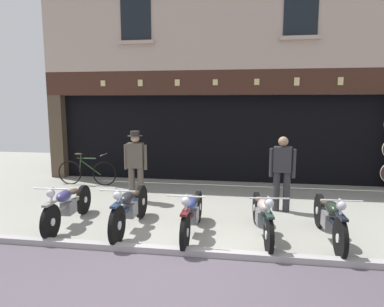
{
  "coord_description": "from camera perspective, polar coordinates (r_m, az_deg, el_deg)",
  "views": [
    {
      "loc": [
        0.88,
        -4.99,
        2.38
      ],
      "look_at": [
        -0.33,
        2.68,
        1.23
      ],
      "focal_mm": 32.22,
      "sensor_mm": 36.0,
      "label": 1
    }
  ],
  "objects": [
    {
      "name": "motorcycle_center_left",
      "position": [
        6.61,
        -10.22,
        -8.79
      ],
      "size": [
        0.62,
        2.1,
        0.93
      ],
      "rotation": [
        0.0,
        0.0,
        3.16
      ],
      "color": "black",
      "rests_on": "ground"
    },
    {
      "name": "motorcycle_right",
      "position": [
        6.45,
        21.79,
        -9.82
      ],
      "size": [
        0.62,
        2.03,
        0.91
      ],
      "rotation": [
        0.0,
        0.0,
        3.16
      ],
      "color": "black",
      "rests_on": "ground"
    },
    {
      "name": "shopkeeper_center",
      "position": [
        7.76,
        14.71,
        -2.68
      ],
      "size": [
        0.56,
        0.27,
        1.65
      ],
      "rotation": [
        0.0,
        0.0,
        3.01
      ],
      "color": "#2D2D33",
      "rests_on": "ground"
    },
    {
      "name": "leaning_bicycle",
      "position": [
        10.5,
        -17.03,
        -2.92
      ],
      "size": [
        1.77,
        0.5,
        0.95
      ],
      "rotation": [
        0.0,
        0.0,
        -1.55
      ],
      "color": "black",
      "rests_on": "ground"
    },
    {
      "name": "motorcycle_center_right",
      "position": [
        6.29,
        11.57,
        -9.88
      ],
      "size": [
        0.62,
        2.04,
        0.91
      ],
      "rotation": [
        0.0,
        0.0,
        3.25
      ],
      "color": "black",
      "rests_on": "ground"
    },
    {
      "name": "ground",
      "position": [
        4.76,
        -3.15,
        -22.08
      ],
      "size": [
        22.52,
        22.0,
        0.18
      ],
      "color": "gray"
    },
    {
      "name": "advert_board_far",
      "position": [
        11.22,
        -12.98,
        4.52
      ],
      "size": [
        0.84,
        0.03,
        0.89
      ],
      "color": "silver"
    },
    {
      "name": "shop_facade",
      "position": [
        12.04,
        4.77,
        5.39
      ],
      "size": [
        10.82,
        4.42,
        6.49
      ],
      "color": "black",
      "rests_on": "ground"
    },
    {
      "name": "advert_board_near",
      "position": [
        10.89,
        -8.03,
        4.54
      ],
      "size": [
        0.72,
        0.03,
        0.92
      ],
      "color": "silver"
    },
    {
      "name": "salesman_left",
      "position": [
        8.41,
        -9.32,
        -1.44
      ],
      "size": [
        0.56,
        0.36,
        1.71
      ],
      "rotation": [
        0.0,
        0.0,
        3.19
      ],
      "color": "brown",
      "rests_on": "ground"
    },
    {
      "name": "motorcycle_left",
      "position": [
        7.15,
        -19.86,
        -7.98
      ],
      "size": [
        0.62,
        2.02,
        0.9
      ],
      "rotation": [
        0.0,
        0.0,
        3.2
      ],
      "color": "black",
      "rests_on": "ground"
    },
    {
      "name": "motorcycle_center",
      "position": [
        6.26,
        0.01,
        -9.79
      ],
      "size": [
        0.62,
        2.03,
        0.91
      ],
      "rotation": [
        0.0,
        0.0,
        3.13
      ],
      "color": "black",
      "rests_on": "ground"
    }
  ]
}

